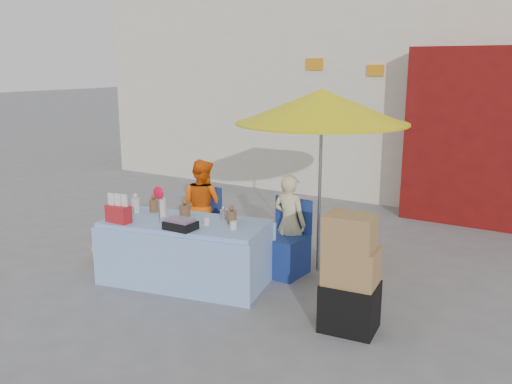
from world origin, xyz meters
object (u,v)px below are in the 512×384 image
Objects in this scene: vendor_orange at (202,206)px; vendor_beige at (289,223)px; market_table at (185,251)px; box_stack at (350,278)px; chair_right at (284,252)px; umbrella at (322,107)px; chair_left at (197,234)px.

vendor_beige is at bearing -175.87° from vendor_orange.
market_table is at bearing 52.78° from vendor_beige.
vendor_beige is at bearing 138.71° from box_stack.
umbrella is at bearing 47.69° from chair_right.
umbrella is 1.93× the size of box_stack.
umbrella is (1.10, 1.06, 1.54)m from market_table.
vendor_beige is (1.25, 0.00, -0.03)m from vendor_orange.
market_table is 1.80× the size of box_stack.
box_stack is at bearing -53.69° from umbrella.
umbrella reaches higher than market_table.
chair_left is 0.71× the size of vendor_orange.
box_stack is (1.16, -0.88, 0.24)m from chair_right.
market_table is 0.90m from chair_left.
box_stack is (1.16, -1.02, -0.07)m from vendor_beige.
market_table reaches higher than box_stack.
vendor_orange is at bearing 94.61° from chair_left.
chair_right is at bearing 4.13° from chair_left.
market_table is 2.17m from umbrella.
vendor_orange is at bearing 4.13° from vendor_beige.
umbrella is at bearing 32.01° from market_table.
chair_left is 2.57m from box_stack.
chair_left is 1.29m from vendor_beige.
box_stack is (1.96, -0.10, 0.14)m from market_table.
vendor_orange reaches higher than chair_left.
market_table is at bearing 120.24° from vendor_orange.
vendor_orange is 1.25m from vendor_beige.
chair_left is at bearing -175.87° from chair_right.
vendor_orange is at bearing -174.47° from umbrella.
vendor_orange reaches higher than vendor_beige.
umbrella reaches higher than box_stack.
market_table is 0.93× the size of umbrella.
vendor_beige reaches higher than chair_right.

